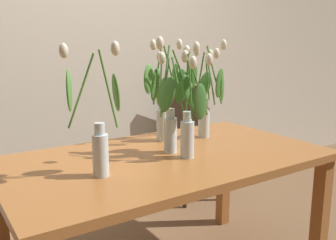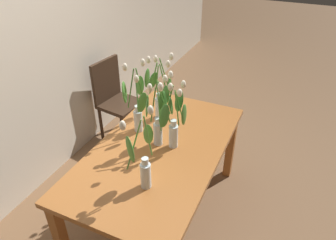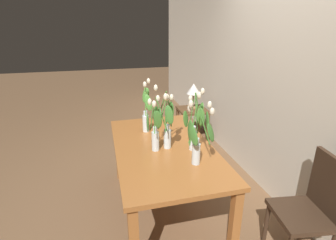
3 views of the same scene
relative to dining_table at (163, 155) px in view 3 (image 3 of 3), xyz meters
The scene contains 12 objects.
ground_plane 0.65m from the dining_table, ahead, with size 18.00×18.00×0.00m, color brown.
room_wall_rear 1.45m from the dining_table, 90.00° to the left, with size 9.00×0.10×2.70m, color beige.
dining_table is the anchor object (origin of this frame).
tulip_vase_0 0.33m from the dining_table, 15.46° to the left, with size 0.27×0.21×0.58m.
tulip_vase_1 0.42m from the dining_table, 61.63° to the left, with size 0.22×0.22×0.57m.
tulip_vase_2 0.32m from the dining_table, 44.94° to the right, with size 0.17×0.22×0.54m.
tulip_vase_3 0.50m from the dining_table, 167.38° to the right, with size 0.25×0.11×0.56m.
tulip_vase_4 0.55m from the dining_table, 25.06° to the left, with size 0.19×0.25×0.57m.
dining_chair 1.30m from the dining_table, 48.33° to the left, with size 0.45×0.45×0.93m.
side_table 1.78m from the dining_table, 151.34° to the left, with size 0.44×0.44×0.55m.
table_lamp 1.82m from the dining_table, 151.39° to the left, with size 0.22×0.22×0.40m.
pillar_candle 1.65m from the dining_table, 151.47° to the left, with size 0.06×0.06×0.07m, color beige.
Camera 3 is at (2.17, -0.51, 1.84)m, focal length 27.89 mm.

